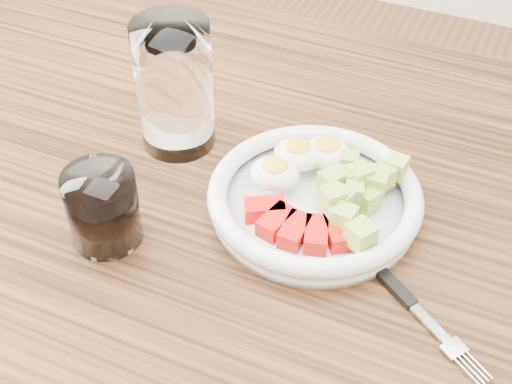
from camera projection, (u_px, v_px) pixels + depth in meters
dining_table at (260, 278)px, 0.87m from camera, size 1.50×0.90×0.77m
bowl at (315, 195)px, 0.80m from camera, size 0.24×0.24×0.06m
fork at (399, 292)px, 0.72m from camera, size 0.17×0.12×0.01m
water_glass at (175, 86)px, 0.85m from camera, size 0.09×0.09×0.16m
coffee_glass at (103, 208)px, 0.75m from camera, size 0.08×0.08×0.09m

